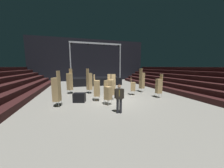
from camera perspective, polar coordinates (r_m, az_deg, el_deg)
ground_plane at (r=10.31m, az=0.34°, el=-7.60°), size 22.00×30.00×0.10m
arena_end_wall at (r=24.69m, az=-10.04°, el=10.94°), size 22.00×0.30×8.00m
bleacher_bank_right at (r=15.73m, az=31.26°, el=1.87°), size 4.50×24.00×2.70m
stage_riser at (r=18.90m, az=-7.71°, el=1.66°), size 7.52×3.21×6.03m
man_with_tie at (r=7.16m, az=3.41°, el=-6.00°), size 0.57×0.34×1.76m
chair_stack_front_left at (r=12.96m, az=-19.27°, el=1.18°), size 0.62×0.62×2.56m
chair_stack_front_right at (r=12.58m, az=-10.62°, el=1.31°), size 0.60×0.60×2.56m
chair_stack_mid_left at (r=8.72m, az=-1.94°, el=-4.08°), size 0.62×0.62×1.79m
chair_stack_mid_right at (r=13.53m, az=13.87°, el=1.68°), size 0.54×0.54×2.56m
chair_stack_mid_centre at (r=9.76m, az=-7.17°, el=-1.83°), size 0.56×0.56×2.14m
chair_stack_rear_left at (r=11.73m, az=0.38°, el=-0.29°), size 0.45×0.45×2.05m
chair_stack_rear_right at (r=10.12m, az=-0.53°, el=-1.41°), size 0.62×0.62×2.14m
chair_stack_rear_centre at (r=11.96m, az=9.79°, el=-1.06°), size 0.59×0.59×1.71m
chair_stack_aisle_left at (r=11.53m, az=21.16°, el=-0.78°), size 0.48×0.48×2.14m
chair_stack_aisle_right at (r=9.04m, az=-24.62°, el=-2.23°), size 0.57×0.57×2.48m
equipment_road_case at (r=9.86m, az=-15.06°, el=-6.18°), size 1.04×0.84×0.71m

